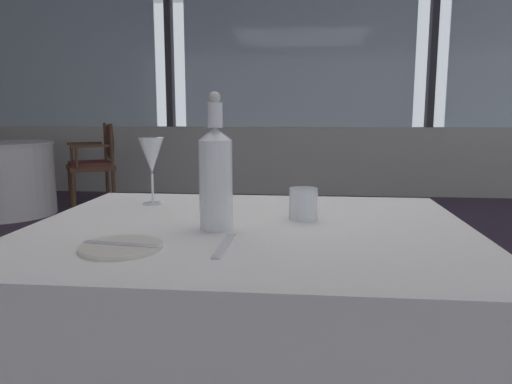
{
  "coord_description": "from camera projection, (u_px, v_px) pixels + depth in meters",
  "views": [
    {
      "loc": [
        0.1,
        -2.09,
        1.02
      ],
      "look_at": [
        -0.04,
        -0.65,
        0.78
      ],
      "focal_mm": 33.98,
      "sensor_mm": 36.0,
      "label": 1
    }
  ],
  "objects": [
    {
      "name": "side_plate",
      "position": [
        121.0,
        247.0,
        1.03
      ],
      "size": [
        0.18,
        0.18,
        0.01
      ],
      "primitive_type": "cylinder",
      "color": "silver",
      "rests_on": "foreground_table"
    },
    {
      "name": "water_tumbler",
      "position": [
        303.0,
        204.0,
        1.32
      ],
      "size": [
        0.08,
        0.08,
        0.09
      ],
      "primitive_type": "cylinder",
      "color": "white",
      "rests_on": "foreground_table"
    },
    {
      "name": "background_table_0",
      "position": [
        2.0,
        179.0,
        4.87
      ],
      "size": [
        1.03,
        1.03,
        0.73
      ],
      "color": "white",
      "rests_on": "ground_plane"
    },
    {
      "name": "foreground_table",
      "position": [
        249.0,
        358.0,
        1.31
      ],
      "size": [
        1.13,
        0.94,
        0.73
      ],
      "color": "white",
      "rests_on": "ground_plane"
    },
    {
      "name": "ground_plane",
      "position": [
        279.0,
        337.0,
        2.23
      ],
      "size": [
        13.9,
        13.9,
        0.0
      ],
      "primitive_type": "plane",
      "color": "#47384C"
    },
    {
      "name": "wine_glass",
      "position": [
        151.0,
        157.0,
        1.52
      ],
      "size": [
        0.08,
        0.08,
        0.21
      ],
      "color": "white",
      "rests_on": "foreground_table"
    },
    {
      "name": "dining_chair_0_0",
      "position": [
        98.0,
        158.0,
        5.25
      ],
      "size": [
        0.63,
        0.65,
        0.91
      ],
      "rotation": [
        0.0,
        0.0,
        3.69
      ],
      "color": "brown",
      "rests_on": "ground_plane"
    },
    {
      "name": "dinner_fork",
      "position": [
        224.0,
        245.0,
        1.05
      ],
      "size": [
        0.02,
        0.19,
        0.0
      ],
      "primitive_type": "cube",
      "rotation": [
        0.0,
        0.0,
        1.55
      ],
      "color": "silver",
      "rests_on": "foreground_table"
    },
    {
      "name": "butter_knife",
      "position": [
        121.0,
        245.0,
        1.03
      ],
      "size": [
        0.17,
        0.04,
        0.0
      ],
      "primitive_type": "cube",
      "rotation": [
        0.0,
        0.0,
        -0.13
      ],
      "color": "silver",
      "rests_on": "foreground_table"
    },
    {
      "name": "window_wall_far",
      "position": [
        297.0,
        102.0,
        5.98
      ],
      "size": [
        10.17,
        0.14,
        2.88
      ],
      "color": "beige",
      "rests_on": "ground_plane"
    },
    {
      "name": "water_bottle",
      "position": [
        216.0,
        175.0,
        1.19
      ],
      "size": [
        0.08,
        0.08,
        0.34
      ],
      "color": "white",
      "rests_on": "foreground_table"
    }
  ]
}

